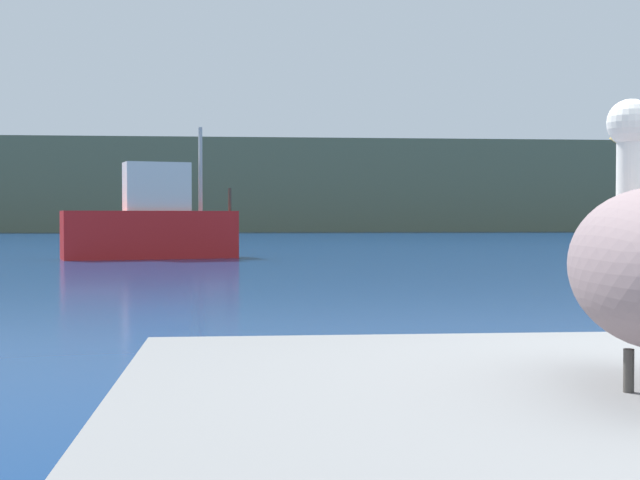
# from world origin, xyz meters

# --- Properties ---
(hillside_backdrop) EXTENTS (140.00, 17.47, 7.44)m
(hillside_backdrop) POSITION_xyz_m (0.00, 77.72, 3.72)
(hillside_backdrop) COLOR #5B664C
(hillside_backdrop) RESTS_ON ground
(fishing_boat_red) EXTENTS (5.21, 2.61, 3.91)m
(fishing_boat_red) POSITION_xyz_m (-4.53, 24.65, 1.01)
(fishing_boat_red) COLOR red
(fishing_boat_red) RESTS_ON ground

